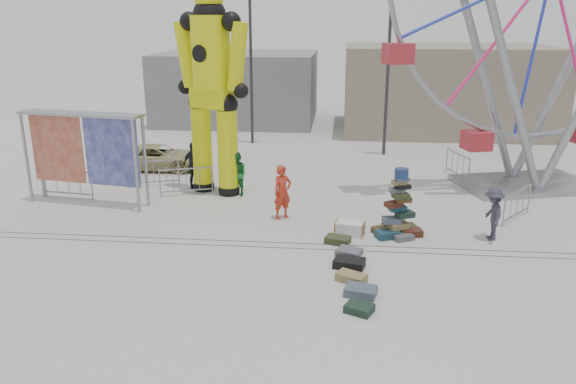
# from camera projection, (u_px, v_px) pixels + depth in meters

# --- Properties ---
(ground) EXTENTS (90.00, 90.00, 0.00)m
(ground) POSITION_uv_depth(u_px,v_px,m) (308.00, 257.00, 16.20)
(ground) COLOR #9E9E99
(ground) RESTS_ON ground
(track_line_near) EXTENTS (40.00, 0.04, 0.01)m
(track_line_near) POSITION_uv_depth(u_px,v_px,m) (309.00, 249.00, 16.77)
(track_line_near) COLOR #47443F
(track_line_near) RESTS_ON ground
(track_line_far) EXTENTS (40.00, 0.04, 0.01)m
(track_line_far) POSITION_uv_depth(u_px,v_px,m) (310.00, 244.00, 17.15)
(track_line_far) COLOR #47443F
(track_line_far) RESTS_ON ground
(building_right) EXTENTS (12.00, 8.00, 5.00)m
(building_right) POSITION_uv_depth(u_px,v_px,m) (445.00, 88.00, 33.79)
(building_right) COLOR gray
(building_right) RESTS_ON ground
(building_left) EXTENTS (10.00, 8.00, 4.40)m
(building_left) POSITION_uv_depth(u_px,v_px,m) (239.00, 87.00, 36.99)
(building_left) COLOR gray
(building_left) RESTS_ON ground
(lamp_post_right) EXTENTS (1.41, 0.25, 8.00)m
(lamp_post_right) POSITION_uv_depth(u_px,v_px,m) (390.00, 64.00, 26.92)
(lamp_post_right) COLOR #2D2D30
(lamp_post_right) RESTS_ON ground
(lamp_post_left) EXTENTS (1.41, 0.25, 8.00)m
(lamp_post_left) POSITION_uv_depth(u_px,v_px,m) (253.00, 59.00, 29.47)
(lamp_post_left) COLOR #2D2D30
(lamp_post_left) RESTS_ON ground
(suitcase_tower) EXTENTS (1.65, 1.42, 2.19)m
(suitcase_tower) POSITION_uv_depth(u_px,v_px,m) (398.00, 217.00, 17.69)
(suitcase_tower) COLOR #193C4C
(suitcase_tower) RESTS_ON ground
(crash_test_dummy) EXTENTS (3.18, 1.76, 8.15)m
(crash_test_dummy) POSITION_uv_depth(u_px,v_px,m) (212.00, 82.00, 20.93)
(crash_test_dummy) COLOR black
(crash_test_dummy) RESTS_ON ground
(banner_scaffold) EXTENTS (4.76, 1.54, 3.40)m
(banner_scaffold) POSITION_uv_depth(u_px,v_px,m) (83.00, 136.00, 20.07)
(banner_scaffold) COLOR gray
(banner_scaffold) RESTS_ON ground
(steamer_trunk) EXTENTS (0.99, 0.70, 0.42)m
(steamer_trunk) POSITION_uv_depth(u_px,v_px,m) (350.00, 229.00, 17.80)
(steamer_trunk) COLOR silver
(steamer_trunk) RESTS_ON ground
(row_case_0) EXTENTS (0.85, 0.68, 0.21)m
(row_case_0) POSITION_uv_depth(u_px,v_px,m) (338.00, 240.00, 17.17)
(row_case_0) COLOR #313D1E
(row_case_0) RESTS_ON ground
(row_case_1) EXTENTS (0.85, 0.78, 0.18)m
(row_case_1) POSITION_uv_depth(u_px,v_px,m) (349.00, 252.00, 16.34)
(row_case_1) COLOR #595960
(row_case_1) RESTS_ON ground
(row_case_2) EXTENTS (0.95, 0.75, 0.24)m
(row_case_2) POSITION_uv_depth(u_px,v_px,m) (349.00, 263.00, 15.52)
(row_case_2) COLOR black
(row_case_2) RESTS_ON ground
(row_case_3) EXTENTS (0.89, 0.76, 0.22)m
(row_case_3) POSITION_uv_depth(u_px,v_px,m) (351.00, 277.00, 14.69)
(row_case_3) COLOR olive
(row_case_3) RESTS_ON ground
(row_case_4) EXTENTS (0.88, 0.70, 0.23)m
(row_case_4) POSITION_uv_depth(u_px,v_px,m) (361.00, 291.00, 13.95)
(row_case_4) COLOR #475565
(row_case_4) RESTS_ON ground
(row_case_5) EXTENTS (0.78, 0.72, 0.19)m
(row_case_5) POSITION_uv_depth(u_px,v_px,m) (359.00, 308.00, 13.17)
(row_case_5) COLOR #192D22
(row_case_5) RESTS_ON ground
(barricade_dummy_a) EXTENTS (2.00, 0.35, 1.10)m
(barricade_dummy_a) POSITION_uv_depth(u_px,v_px,m) (68.00, 184.00, 21.38)
(barricade_dummy_a) COLOR gray
(barricade_dummy_a) RESTS_ON ground
(barricade_dummy_b) EXTENTS (1.91, 0.79, 1.10)m
(barricade_dummy_b) POSITION_uv_depth(u_px,v_px,m) (154.00, 173.00, 22.83)
(barricade_dummy_b) COLOR gray
(barricade_dummy_b) RESTS_ON ground
(barricade_dummy_c) EXTENTS (1.91, 0.78, 1.10)m
(barricade_dummy_c) POSITION_uv_depth(u_px,v_px,m) (186.00, 181.00, 21.70)
(barricade_dummy_c) COLOR gray
(barricade_dummy_c) RESTS_ON ground
(barricade_wheel_front) EXTENTS (1.34, 1.61, 1.10)m
(barricade_wheel_front) POSITION_uv_depth(u_px,v_px,m) (517.00, 204.00, 19.04)
(barricade_wheel_front) COLOR gray
(barricade_wheel_front) RESTS_ON ground
(barricade_wheel_back) EXTENTS (0.66, 1.95, 1.10)m
(barricade_wheel_back) POSITION_uv_depth(u_px,v_px,m) (457.00, 165.00, 24.02)
(barricade_wheel_back) COLOR gray
(barricade_wheel_back) RESTS_ON ground
(pedestrian_red) EXTENTS (0.81, 0.78, 1.87)m
(pedestrian_red) POSITION_uv_depth(u_px,v_px,m) (282.00, 192.00, 19.06)
(pedestrian_red) COLOR #B02B19
(pedestrian_red) RESTS_ON ground
(pedestrian_green) EXTENTS (1.05, 1.01, 1.70)m
(pedestrian_green) POSITION_uv_depth(u_px,v_px,m) (237.00, 174.00, 21.57)
(pedestrian_green) COLOR #1B6F2A
(pedestrian_green) RESTS_ON ground
(pedestrian_black) EXTENTS (1.22, 0.93, 1.93)m
(pedestrian_black) POSITION_uv_depth(u_px,v_px,m) (194.00, 166.00, 22.34)
(pedestrian_black) COLOR black
(pedestrian_black) RESTS_ON ground
(pedestrian_grey) EXTENTS (0.63, 1.08, 1.65)m
(pedestrian_grey) POSITION_uv_depth(u_px,v_px,m) (493.00, 214.00, 17.27)
(pedestrian_grey) COLOR #2B2A38
(pedestrian_grey) RESTS_ON ground
(parked_suv) EXTENTS (4.10, 2.06, 1.11)m
(parked_suv) POSITION_uv_depth(u_px,v_px,m) (158.00, 157.00, 25.37)
(parked_suv) COLOR tan
(parked_suv) RESTS_ON ground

